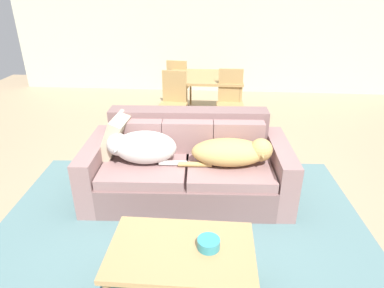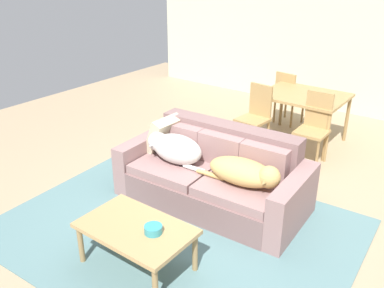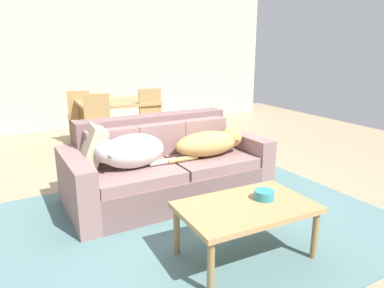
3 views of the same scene
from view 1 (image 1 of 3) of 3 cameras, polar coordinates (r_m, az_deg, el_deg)
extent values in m
plane|color=tan|center=(3.72, -0.21, -8.19)|extent=(10.00, 10.00, 0.00)
cube|color=beige|center=(7.12, 2.54, 19.78)|extent=(8.00, 0.12, 2.70)
cube|color=slate|center=(3.16, -1.87, -15.14)|extent=(3.63, 2.89, 0.01)
cube|color=#755857|center=(3.59, -0.79, -6.40)|extent=(1.78, 1.08, 0.33)
cube|color=gray|center=(3.52, -7.90, -3.19)|extent=(0.89, 0.99, 0.11)
cube|color=gray|center=(3.48, 6.34, -3.40)|extent=(0.89, 0.99, 0.11)
cube|color=#755857|center=(3.70, -0.60, 2.99)|extent=(1.74, 0.32, 0.41)
cube|color=gray|center=(3.60, -9.29, 1.40)|extent=(0.54, 0.19, 0.34)
cube|color=gray|center=(3.54, -0.71, 1.32)|extent=(0.54, 0.19, 0.34)
cube|color=gray|center=(3.56, 7.97, 1.20)|extent=(0.54, 0.19, 0.34)
cube|color=gray|center=(3.68, -15.95, -4.15)|extent=(0.23, 1.00, 0.60)
cube|color=gray|center=(3.61, 14.66, -4.62)|extent=(0.23, 1.00, 0.60)
ellipsoid|color=silver|center=(3.34, -8.04, -0.57)|extent=(0.64, 0.38, 0.33)
sphere|color=silver|center=(3.36, -12.61, -0.05)|extent=(0.23, 0.23, 0.23)
cone|color=#9F9A95|center=(3.28, -12.99, -0.99)|extent=(0.11, 0.13, 0.10)
cylinder|color=silver|center=(3.31, -3.26, -3.29)|extent=(0.28, 0.06, 0.05)
ellipsoid|color=tan|center=(3.31, 6.31, -1.40)|extent=(0.76, 0.41, 0.26)
sphere|color=tan|center=(3.32, 11.78, -0.99)|extent=(0.23, 0.23, 0.23)
cone|color=olive|center=(3.24, 12.05, -1.99)|extent=(0.11, 0.13, 0.10)
cylinder|color=tan|center=(3.28, 0.51, -3.50)|extent=(0.34, 0.07, 0.05)
cube|color=#BAAF8F|center=(3.59, -13.10, 1.37)|extent=(0.31, 0.45, 0.45)
cube|color=tan|center=(2.40, -1.84, -17.90)|extent=(1.01, 0.63, 0.04)
cylinder|color=olive|center=(2.81, -10.80, -16.62)|extent=(0.05, 0.05, 0.40)
cylinder|color=olive|center=(2.74, 8.79, -17.71)|extent=(0.05, 0.05, 0.40)
cylinder|color=teal|center=(2.37, 2.87, -16.73)|extent=(0.16, 0.16, 0.07)
cube|color=#A7834E|center=(5.48, 2.27, 11.43)|extent=(1.19, 0.98, 0.04)
cylinder|color=olive|center=(5.22, -4.02, 6.35)|extent=(0.05, 0.05, 0.71)
cylinder|color=olive|center=(5.17, 8.04, 6.00)|extent=(0.05, 0.05, 0.71)
cylinder|color=olive|center=(6.04, -2.83, 9.09)|extent=(0.05, 0.05, 0.71)
cylinder|color=olive|center=(6.01, 7.62, 8.79)|extent=(0.05, 0.05, 0.71)
cube|color=#A7834E|center=(4.92, -3.45, 6.44)|extent=(0.44, 0.44, 0.04)
cube|color=#A7834E|center=(5.01, -3.06, 9.87)|extent=(0.36, 0.07, 0.47)
cylinder|color=olive|center=(4.89, -5.76, 3.24)|extent=(0.04, 0.04, 0.44)
cylinder|color=olive|center=(4.81, -1.85, 2.99)|extent=(0.04, 0.04, 0.44)
cylinder|color=olive|center=(5.19, -4.79, 4.65)|extent=(0.04, 0.04, 0.44)
cylinder|color=olive|center=(5.12, -1.09, 4.43)|extent=(0.04, 0.04, 0.44)
cube|color=#A7834E|center=(4.96, 6.58, 6.41)|extent=(0.41, 0.41, 0.04)
cube|color=#A7834E|center=(5.05, 6.64, 9.96)|extent=(0.36, 0.04, 0.50)
cylinder|color=olive|center=(4.88, 4.53, 3.19)|extent=(0.04, 0.04, 0.43)
cylinder|color=olive|center=(4.90, 8.52, 3.08)|extent=(0.04, 0.04, 0.43)
cylinder|color=olive|center=(5.19, 4.49, 4.62)|extent=(0.04, 0.04, 0.43)
cylinder|color=olive|center=(5.21, 8.24, 4.51)|extent=(0.04, 0.04, 0.43)
cube|color=#A7834E|center=(6.20, -2.16, 10.30)|extent=(0.45, 0.45, 0.04)
cube|color=#A7834E|center=(5.98, -2.64, 12.06)|extent=(0.36, 0.09, 0.44)
cylinder|color=olive|center=(6.39, -0.24, 8.64)|extent=(0.04, 0.04, 0.41)
cylinder|color=olive|center=(6.47, -3.21, 8.82)|extent=(0.04, 0.04, 0.41)
cylinder|color=olive|center=(6.07, -0.96, 7.73)|extent=(0.04, 0.04, 0.41)
cylinder|color=olive|center=(6.16, -4.07, 7.93)|extent=(0.04, 0.04, 0.41)
camera|label=2|loc=(2.13, 110.57, 6.49)|focal=39.04mm
camera|label=3|loc=(1.76, -86.68, -16.56)|focal=33.09mm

